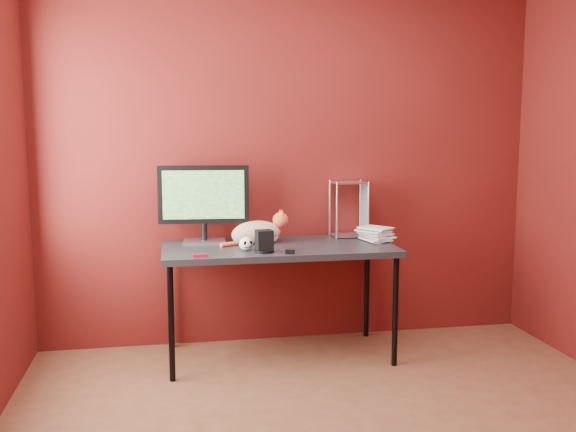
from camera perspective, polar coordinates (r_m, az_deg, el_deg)
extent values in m
cube|color=#551110|center=(4.52, 0.21, 5.15)|extent=(3.50, 0.02, 2.60)
cube|color=black|center=(4.19, -0.84, -2.92)|extent=(1.50, 0.70, 0.04)
cylinder|color=black|center=(3.93, -10.34, -9.40)|extent=(0.04, 0.04, 0.71)
cylinder|color=black|center=(4.17, 9.52, -8.38)|extent=(0.04, 0.04, 0.71)
cylinder|color=black|center=(4.50, -10.37, -7.17)|extent=(0.04, 0.04, 0.71)
cylinder|color=black|center=(4.71, 7.01, -6.43)|extent=(0.04, 0.04, 0.71)
cube|color=silver|center=(4.31, -7.44, -2.25)|extent=(0.29, 0.21, 0.02)
cylinder|color=black|center=(4.30, -7.45, -1.34)|extent=(0.04, 0.04, 0.12)
cube|color=black|center=(4.27, -7.51, 1.91)|extent=(0.60, 0.08, 0.38)
cube|color=#194D14|center=(4.27, -7.51, 1.91)|extent=(0.53, 0.05, 0.32)
ellipsoid|color=#C14F28|center=(4.25, -2.77, -1.45)|extent=(0.34, 0.20, 0.15)
ellipsoid|color=#C14F28|center=(4.24, -4.01, -1.69)|extent=(0.16, 0.15, 0.12)
sphere|color=white|center=(4.28, -1.53, -1.71)|extent=(0.10, 0.10, 0.10)
sphere|color=#E4562C|center=(4.28, -0.67, -0.36)|extent=(0.10, 0.10, 0.10)
cone|color=#E4562C|center=(4.25, -0.52, 0.29)|extent=(0.03, 0.03, 0.04)
cone|color=#E4562C|center=(4.30, -0.70, 0.38)|extent=(0.03, 0.03, 0.04)
cylinder|color=#AC0B17|center=(4.28, -0.86, -0.93)|extent=(0.08, 0.08, 0.01)
cylinder|color=#E4562C|center=(4.18, -5.02, -2.48)|extent=(0.16, 0.11, 0.03)
ellipsoid|color=white|center=(4.01, -3.75, -2.48)|extent=(0.09, 0.09, 0.08)
ellipsoid|color=black|center=(3.97, -3.94, -2.43)|extent=(0.02, 0.01, 0.03)
ellipsoid|color=black|center=(3.97, -3.44, -2.41)|extent=(0.02, 0.01, 0.03)
cube|color=black|center=(3.97, -3.68, -2.78)|extent=(0.05, 0.01, 0.00)
cylinder|color=black|center=(3.95, -2.12, -3.13)|extent=(0.12, 0.12, 0.02)
cube|color=black|center=(3.94, -2.13, -2.13)|extent=(0.11, 0.10, 0.12)
imported|color=beige|center=(4.34, 7.02, -0.91)|extent=(0.20, 0.24, 0.21)
imported|color=beige|center=(4.32, 7.07, 1.85)|extent=(0.21, 0.25, 0.21)
imported|color=beige|center=(4.30, 7.12, 4.63)|extent=(0.23, 0.26, 0.21)
imported|color=beige|center=(4.30, 7.16, 7.43)|extent=(0.24, 0.26, 0.21)
imported|color=beige|center=(4.30, 7.21, 10.23)|extent=(0.25, 0.26, 0.21)
cylinder|color=silver|center=(4.41, 4.33, 0.45)|extent=(0.01, 0.01, 0.39)
cylinder|color=silver|center=(4.47, 7.15, 0.52)|extent=(0.01, 0.01, 0.39)
cylinder|color=silver|center=(4.59, 3.74, 0.74)|extent=(0.01, 0.01, 0.39)
cylinder|color=silver|center=(4.65, 6.46, 0.80)|extent=(0.01, 0.01, 0.39)
cube|color=silver|center=(4.55, 5.40, -1.69)|extent=(0.23, 0.19, 0.01)
cube|color=silver|center=(4.51, 5.46, 2.98)|extent=(0.23, 0.19, 0.01)
cube|color=maroon|center=(3.84, -7.81, -3.51)|extent=(0.09, 0.04, 0.02)
cube|color=black|center=(3.90, 0.19, -3.21)|extent=(0.06, 0.05, 0.03)
cylinder|color=silver|center=(4.04, -0.44, -2.99)|extent=(0.04, 0.04, 0.00)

